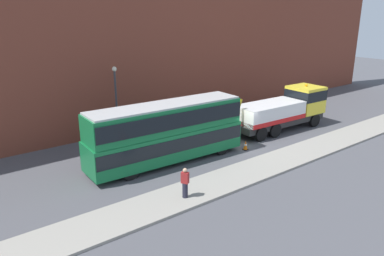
% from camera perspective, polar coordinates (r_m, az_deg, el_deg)
% --- Properties ---
extents(ground_plane, '(120.00, 120.00, 0.00)m').
position_cam_1_polar(ground_plane, '(28.90, 7.11, -2.49)').
color(ground_plane, '#4C4C51').
extents(near_kerb, '(60.00, 2.80, 0.15)m').
position_cam_1_polar(near_kerb, '(26.29, 13.56, -4.78)').
color(near_kerb, gray).
rests_on(near_kerb, ground_plane).
extents(building_facade, '(60.00, 1.50, 16.00)m').
position_cam_1_polar(building_facade, '(33.86, -2.99, 14.55)').
color(building_facade, brown).
rests_on(building_facade, ground_plane).
extents(recovery_tow_truck, '(10.19, 3.00, 3.67)m').
position_cam_1_polar(recovery_tow_truck, '(32.81, 13.84, 2.79)').
color(recovery_tow_truck, '#2D2D2D').
rests_on(recovery_tow_truck, ground_plane).
extents(double_decker_bus, '(11.12, 2.99, 4.06)m').
position_cam_1_polar(double_decker_bus, '(24.75, -3.89, -0.40)').
color(double_decker_bus, '#146B38').
rests_on(double_decker_bus, ground_plane).
extents(pedestrian_onlooker, '(0.43, 0.48, 1.71)m').
position_cam_1_polar(pedestrian_onlooker, '(20.24, -1.07, -8.42)').
color(pedestrian_onlooker, '#232333').
rests_on(pedestrian_onlooker, near_kerb).
extents(traffic_cone_near_bus, '(0.36, 0.36, 0.72)m').
position_cam_1_polar(traffic_cone_near_bus, '(27.76, 8.18, -2.65)').
color(traffic_cone_near_bus, orange).
rests_on(traffic_cone_near_bus, ground_plane).
extents(street_lamp, '(0.36, 0.36, 5.83)m').
position_cam_1_polar(street_lamp, '(29.15, -11.52, 4.58)').
color(street_lamp, '#38383D').
rests_on(street_lamp, ground_plane).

